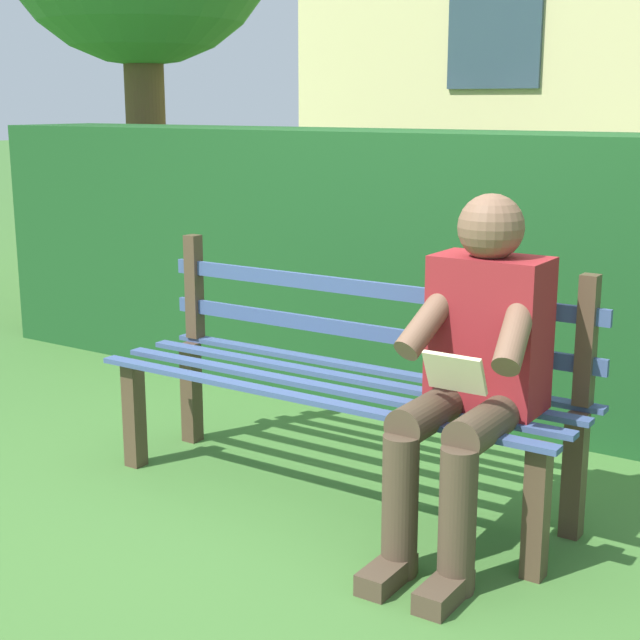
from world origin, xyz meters
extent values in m
plane|color=#3D6B2D|center=(0.00, 0.00, 0.00)|extent=(60.00, 60.00, 0.00)
cube|color=#4C3828|center=(-0.87, 0.18, 0.23)|extent=(0.07, 0.07, 0.45)
cube|color=#4C3828|center=(0.87, 0.18, 0.23)|extent=(0.07, 0.07, 0.45)
cube|color=#4C3828|center=(-0.87, -0.18, 0.23)|extent=(0.07, 0.07, 0.45)
cube|color=#4C3828|center=(0.87, -0.18, 0.23)|extent=(0.07, 0.07, 0.45)
cube|color=#384C7A|center=(0.00, -0.23, 0.46)|extent=(1.91, 0.06, 0.02)
cube|color=#384C7A|center=(0.00, -0.08, 0.46)|extent=(1.91, 0.06, 0.02)
cube|color=#384C7A|center=(0.00, 0.08, 0.46)|extent=(1.91, 0.06, 0.02)
cube|color=#384C7A|center=(0.00, 0.23, 0.46)|extent=(1.91, 0.06, 0.02)
cube|color=#4C3828|center=(-0.87, -0.22, 0.70)|extent=(0.06, 0.06, 0.46)
cube|color=#4C3828|center=(0.87, -0.22, 0.70)|extent=(0.06, 0.06, 0.46)
cube|color=#384C7A|center=(0.00, -0.22, 0.61)|extent=(1.91, 0.02, 0.06)
cube|color=#384C7A|center=(0.00, -0.22, 0.79)|extent=(1.91, 0.02, 0.06)
cube|color=maroon|center=(-0.60, -0.02, 0.73)|extent=(0.38, 0.22, 0.52)
sphere|color=brown|center=(-0.60, 0.00, 1.09)|extent=(0.22, 0.22, 0.22)
cylinder|color=#473828|center=(-0.70, 0.19, 0.49)|extent=(0.13, 0.42, 0.13)
cylinder|color=#473828|center=(-0.50, 0.19, 0.49)|extent=(0.13, 0.42, 0.13)
cylinder|color=#473828|center=(-0.70, 0.40, 0.24)|extent=(0.12, 0.12, 0.47)
cylinder|color=#473828|center=(-0.50, 0.40, 0.24)|extent=(0.12, 0.12, 0.47)
cube|color=#473828|center=(-0.70, 0.48, 0.04)|extent=(0.10, 0.24, 0.07)
cube|color=#473828|center=(-0.50, 0.48, 0.04)|extent=(0.10, 0.24, 0.07)
cylinder|color=brown|center=(-0.75, 0.12, 0.79)|extent=(0.14, 0.32, 0.26)
cylinder|color=brown|center=(-0.45, 0.12, 0.79)|extent=(0.14, 0.32, 0.26)
cube|color=beige|center=(-0.60, 0.24, 0.65)|extent=(0.20, 0.07, 0.13)
cube|color=#19471E|center=(-0.22, -1.36, 0.68)|extent=(6.55, 0.67, 1.35)
sphere|color=#19471E|center=(1.42, -1.43, 1.08)|extent=(0.54, 0.54, 0.54)
cylinder|color=brown|center=(3.18, -2.37, 1.11)|extent=(0.29, 0.29, 2.21)
cube|color=#334756|center=(1.77, -5.44, 2.21)|extent=(0.90, 0.04, 1.20)
camera|label=1|loc=(-1.83, 2.87, 1.49)|focal=53.11mm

